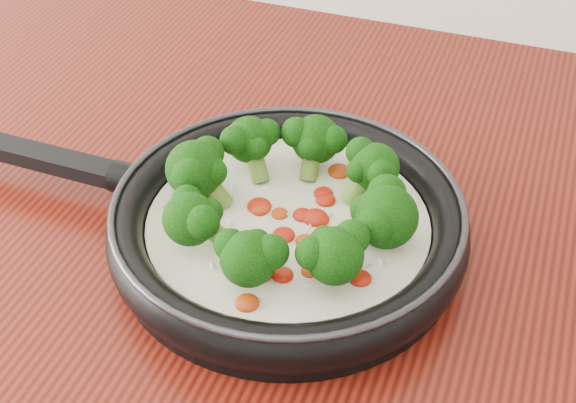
% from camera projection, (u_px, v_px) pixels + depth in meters
% --- Properties ---
extents(skillet, '(0.46, 0.30, 0.08)m').
position_uv_depth(skillet, '(285.00, 220.00, 0.63)').
color(skillet, black).
rests_on(skillet, counter).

